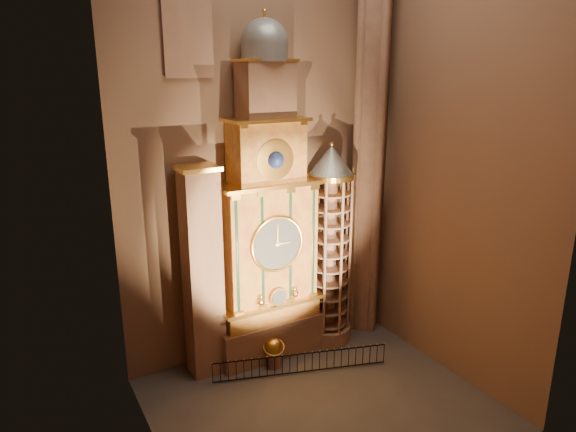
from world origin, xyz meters
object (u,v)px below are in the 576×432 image
astronomical_clock (267,231)px  celestial_globe (274,350)px  iron_railing (301,363)px  portrait_tower (203,273)px  stair_turret (329,248)px

astronomical_clock → celestial_globe: size_ratio=10.76×
astronomical_clock → iron_railing: size_ratio=2.05×
portrait_tower → iron_railing: bearing=-33.3°
portrait_tower → astronomical_clock: bearing=-0.3°
celestial_globe → iron_railing: size_ratio=0.19×
stair_turret → iron_railing: bearing=-143.4°
portrait_tower → stair_turret: size_ratio=0.94×
portrait_tower → celestial_globe: 5.35m
astronomical_clock → iron_railing: (0.46, -2.52, -6.11)m
portrait_tower → stair_turret: bearing=-2.3°
portrait_tower → celestial_globe: (2.98, -1.38, -4.22)m
portrait_tower → stair_turret: (6.90, -0.28, 0.12)m
iron_railing → portrait_tower: bearing=146.7°
celestial_globe → iron_railing: (0.88, -1.15, -0.36)m
portrait_tower → celestial_globe: size_ratio=6.57×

